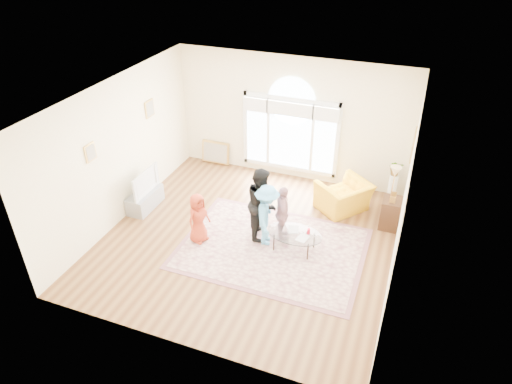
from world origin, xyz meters
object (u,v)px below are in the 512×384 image
at_px(tv_console, 145,200).
at_px(armchair, 343,196).
at_px(area_rug, 272,248).
at_px(coffee_table, 294,234).
at_px(television, 143,182).

relative_size(tv_console, armchair, 0.91).
distance_m(tv_console, armchair, 4.69).
relative_size(area_rug, armchair, 3.26).
relative_size(area_rug, coffee_table, 3.00).
xyz_separation_m(area_rug, coffee_table, (0.43, 0.13, 0.39)).
height_order(tv_console, television, television).
relative_size(coffee_table, armchair, 1.08).
relative_size(area_rug, television, 3.59).
height_order(tv_console, armchair, armchair).
bearing_deg(area_rug, television, 172.81).
height_order(area_rug, coffee_table, coffee_table).
height_order(area_rug, television, television).
xyz_separation_m(television, armchair, (4.42, 1.57, -0.35)).
height_order(area_rug, tv_console, tv_console).
height_order(coffee_table, armchair, armchair).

